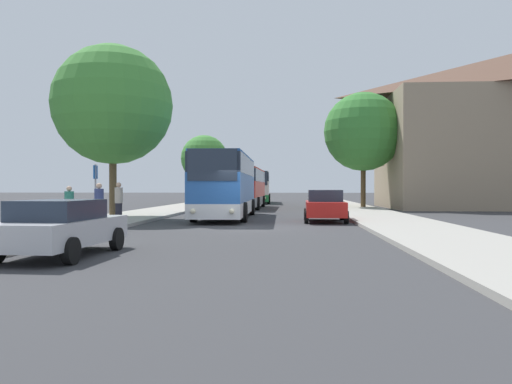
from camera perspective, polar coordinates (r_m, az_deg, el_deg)
The scene contains 15 objects.
ground_plane at distance 21.33m, azimuth -1.36°, elevation -4.11°, with size 300.00×300.00×0.00m, color #38383A.
sidewalk_left at distance 23.03m, azimuth -19.01°, elevation -3.61°, with size 4.00×120.00×0.15m, color #A39E93.
sidewalk_right at distance 21.85m, azimuth 17.30°, elevation -3.83°, with size 4.00×120.00×0.15m, color #A39E93.
bus_front at distance 27.97m, azimuth -3.42°, elevation 0.80°, with size 2.90×11.37×3.49m.
bus_middle at distance 41.43m, azimuth -1.20°, elevation 0.55°, with size 2.90×11.18×3.28m.
bus_rear at distance 56.12m, azimuth 0.24°, elevation 0.62°, with size 3.00×11.66×3.44m.
parked_car_left_curb at distance 13.34m, azimuth -21.40°, elevation -3.71°, with size 2.13×4.30×1.41m.
parked_car_right_near at distance 25.36m, azimuth 7.88°, elevation -1.53°, with size 2.17×4.44×1.60m.
bus_stop_sign at distance 23.32m, azimuth -17.87°, elevation 0.60°, with size 0.08×0.45×2.61m.
pedestrian_waiting_near at distance 23.59m, azimuth -15.42°, elevation -1.10°, with size 0.36×0.36×1.81m.
pedestrian_waiting_far at distance 21.17m, azimuth -20.57°, elevation -1.55°, with size 0.36×0.36×1.63m.
pedestrian_walking_back at distance 20.72m, azimuth -17.50°, elevation -1.41°, with size 0.36×0.36×1.75m.
tree_left_near at distance 52.27m, azimuth -5.94°, elevation 3.83°, with size 4.83×4.83×7.04m.
tree_left_far at distance 28.89m, azimuth -16.06°, elevation 9.54°, with size 6.53×6.53×9.39m.
tree_right_near at distance 41.72m, azimuth 12.16°, elevation 6.74°, with size 6.38×6.38×9.31m.
Camera 1 is at (1.90, -21.18, 1.71)m, focal length 35.00 mm.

